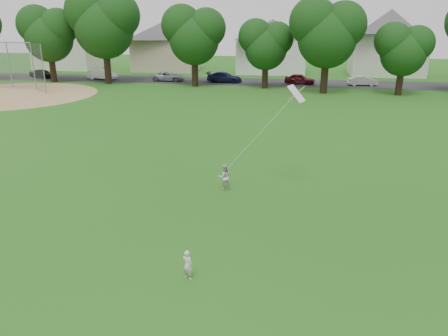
% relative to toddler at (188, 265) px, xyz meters
% --- Properties ---
extents(ground, '(160.00, 160.00, 0.00)m').
position_rel_toddler_xyz_m(ground, '(-0.86, 2.14, -0.50)').
color(ground, '#1F5B14').
rests_on(ground, ground).
extents(street, '(90.00, 7.00, 0.01)m').
position_rel_toddler_xyz_m(street, '(-0.86, 44.14, -0.49)').
color(street, '#2D2D30').
rests_on(street, ground).
extents(dirt_infield, '(18.00, 18.00, 0.02)m').
position_rel_toddler_xyz_m(dirt_infield, '(-26.86, 30.14, -0.49)').
color(dirt_infield, '#9E7F51').
rests_on(dirt_infield, ground).
extents(toddler, '(0.43, 0.36, 1.00)m').
position_rel_toddler_xyz_m(toddler, '(0.00, 0.00, 0.00)').
color(toddler, silver).
rests_on(toddler, ground).
extents(older_boy, '(0.74, 0.67, 1.25)m').
position_rel_toddler_xyz_m(older_boy, '(-0.10, 7.64, 0.13)').
color(older_boy, beige).
rests_on(older_boy, ground).
extents(kite, '(2.05, 1.11, 4.87)m').
position_rel_toddler_xyz_m(kite, '(1.47, 7.94, 2.23)').
color(kite, white).
rests_on(kite, ground).
extents(baseball_backstop, '(11.69, 2.89, 5.13)m').
position_rel_toddler_xyz_m(baseball_backstop, '(-29.21, 33.58, 2.06)').
color(baseball_backstop, gray).
rests_on(baseball_backstop, ground).
extents(tree_row, '(83.44, 9.73, 11.46)m').
position_rel_toddler_xyz_m(tree_row, '(-2.72, 38.63, 5.96)').
color(tree_row, black).
rests_on(tree_row, ground).
extents(parked_cars, '(45.09, 2.06, 1.29)m').
position_rel_toddler_xyz_m(parked_cars, '(-10.27, 43.14, 0.12)').
color(parked_cars, black).
rests_on(parked_cars, ground).
extents(house_row, '(77.62, 14.05, 10.62)m').
position_rel_toddler_xyz_m(house_row, '(1.76, 54.14, 4.69)').
color(house_row, white).
rests_on(house_row, ground).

